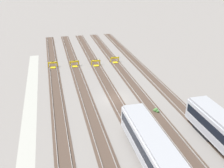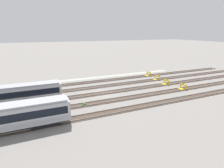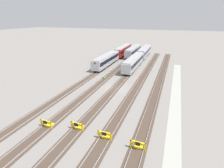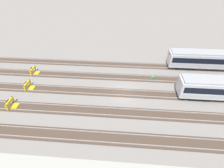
% 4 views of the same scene
% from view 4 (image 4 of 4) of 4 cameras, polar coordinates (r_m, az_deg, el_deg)
% --- Properties ---
extents(ground_plane, '(400.00, 400.00, 0.00)m').
position_cam_4_polar(ground_plane, '(29.61, 3.84, -2.95)').
color(ground_plane, gray).
extents(rail_track_nearest, '(90.00, 2.23, 0.21)m').
position_cam_4_polar(rail_track_nearest, '(23.42, 3.23, -17.43)').
color(rail_track_nearest, '#47382D').
rests_on(rail_track_nearest, ground).
extents(rail_track_near_inner, '(90.00, 2.24, 0.21)m').
position_cam_4_polar(rail_track_near_inner, '(26.29, 3.58, -9.31)').
color(rail_track_near_inner, '#47382D').
rests_on(rail_track_near_inner, ground).
extents(rail_track_middle, '(90.00, 2.24, 0.21)m').
position_cam_4_polar(rail_track_middle, '(29.58, 3.85, -2.88)').
color(rail_track_middle, '#47382D').
rests_on(rail_track_middle, ground).
extents(rail_track_far_inner, '(90.00, 2.23, 0.21)m').
position_cam_4_polar(rail_track_far_inner, '(33.17, 4.05, 2.21)').
color(rail_track_far_inner, '#47382D').
rests_on(rail_track_far_inner, ground).
extents(rail_track_farthest, '(90.00, 2.23, 0.21)m').
position_cam_4_polar(rail_track_farthest, '(36.96, 4.22, 6.28)').
color(rail_track_farthest, '#47382D').
rests_on(rail_track_farthest, ground).
extents(subway_car_front_row_right_inner, '(18.02, 2.94, 3.70)m').
position_cam_4_polar(subway_car_front_row_right_inner, '(40.18, 30.63, 6.83)').
color(subway_car_front_row_right_inner, '#ADAFB7').
rests_on(subway_car_front_row_right_inner, ground).
extents(bumper_stop_near_inner_track, '(1.36, 2.00, 1.22)m').
position_cam_4_polar(bumper_stop_near_inner_track, '(30.94, -29.92, -5.65)').
color(bumper_stop_near_inner_track, gold).
rests_on(bumper_stop_near_inner_track, ground).
extents(bumper_stop_middle_track, '(1.37, 2.01, 1.22)m').
position_cam_4_polar(bumper_stop_middle_track, '(33.48, -25.49, -0.55)').
color(bumper_stop_middle_track, gold).
rests_on(bumper_stop_middle_track, ground).
extents(bumper_stop_far_inner_track, '(1.38, 2.01, 1.22)m').
position_cam_4_polar(bumper_stop_far_inner_track, '(37.16, -24.01, 3.84)').
color(bumper_stop_far_inner_track, gold).
rests_on(bumper_stop_far_inner_track, ground).
extents(weed_clump, '(0.92, 0.70, 0.64)m').
position_cam_4_polar(weed_clump, '(33.76, 13.33, 2.28)').
color(weed_clump, '#4C7F3D').
rests_on(weed_clump, ground).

